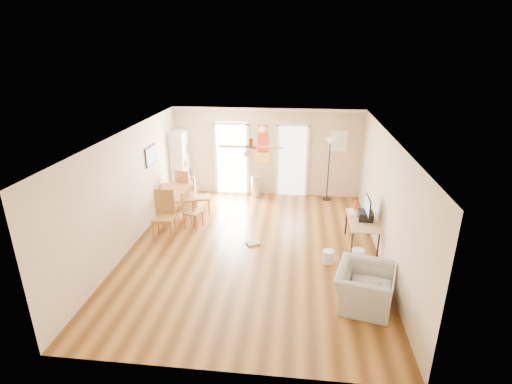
# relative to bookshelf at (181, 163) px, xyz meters

# --- Properties ---
(floor) EXTENTS (7.00, 7.00, 0.00)m
(floor) POSITION_rel_bookshelf_xyz_m (2.53, -3.20, -0.98)
(floor) COLOR brown
(floor) RESTS_ON ground
(ceiling) EXTENTS (5.50, 7.00, 0.00)m
(ceiling) POSITION_rel_bookshelf_xyz_m (2.53, -3.20, 1.62)
(ceiling) COLOR silver
(ceiling) RESTS_ON floor
(wall_back) EXTENTS (5.50, 0.04, 2.60)m
(wall_back) POSITION_rel_bookshelf_xyz_m (2.53, 0.30, 0.32)
(wall_back) COLOR beige
(wall_back) RESTS_ON floor
(wall_front) EXTENTS (5.50, 0.04, 2.60)m
(wall_front) POSITION_rel_bookshelf_xyz_m (2.53, -6.70, 0.32)
(wall_front) COLOR beige
(wall_front) RESTS_ON floor
(wall_left) EXTENTS (0.04, 7.00, 2.60)m
(wall_left) POSITION_rel_bookshelf_xyz_m (-0.22, -3.20, 0.32)
(wall_left) COLOR beige
(wall_left) RESTS_ON floor
(wall_right) EXTENTS (0.04, 7.00, 2.60)m
(wall_right) POSITION_rel_bookshelf_xyz_m (5.28, -3.20, 0.32)
(wall_right) COLOR beige
(wall_right) RESTS_ON floor
(crown_molding) EXTENTS (5.50, 7.00, 0.08)m
(crown_molding) POSITION_rel_bookshelf_xyz_m (2.53, -3.20, 1.58)
(crown_molding) COLOR white
(crown_molding) RESTS_ON wall_back
(kitchen_doorway) EXTENTS (0.90, 0.10, 2.10)m
(kitchen_doorway) POSITION_rel_bookshelf_xyz_m (1.48, 0.29, 0.07)
(kitchen_doorway) COLOR white
(kitchen_doorway) RESTS_ON wall_back
(bathroom_doorway) EXTENTS (0.80, 0.10, 2.10)m
(bathroom_doorway) POSITION_rel_bookshelf_xyz_m (3.28, 0.29, 0.07)
(bathroom_doorway) COLOR white
(bathroom_doorway) RESTS_ON wall_back
(wall_decal) EXTENTS (0.46, 0.03, 1.10)m
(wall_decal) POSITION_rel_bookshelf_xyz_m (2.41, 0.28, 0.57)
(wall_decal) COLOR red
(wall_decal) RESTS_ON wall_back
(ac_grille) EXTENTS (0.50, 0.04, 0.60)m
(ac_grille) POSITION_rel_bookshelf_xyz_m (4.58, 0.27, 0.72)
(ac_grille) COLOR white
(ac_grille) RESTS_ON wall_back
(framed_poster) EXTENTS (0.04, 0.66, 0.48)m
(framed_poster) POSITION_rel_bookshelf_xyz_m (-0.19, -1.80, 0.72)
(framed_poster) COLOR black
(framed_poster) RESTS_ON wall_left
(ceiling_fan) EXTENTS (1.24, 1.24, 0.20)m
(ceiling_fan) POSITION_rel_bookshelf_xyz_m (2.53, -3.50, 1.45)
(ceiling_fan) COLOR #593819
(ceiling_fan) RESTS_ON ceiling
(bookshelf) EXTENTS (0.54, 0.93, 1.95)m
(bookshelf) POSITION_rel_bookshelf_xyz_m (0.00, 0.00, 0.00)
(bookshelf) COLOR silver
(bookshelf) RESTS_ON floor
(dining_table) EXTENTS (1.26, 1.66, 0.74)m
(dining_table) POSITION_rel_bookshelf_xyz_m (0.38, -1.66, -0.61)
(dining_table) COLOR brown
(dining_table) RESTS_ON floor
(dining_chair_right_a) EXTENTS (0.49, 0.49, 1.01)m
(dining_chair_right_a) POSITION_rel_bookshelf_xyz_m (0.93, -1.32, -0.47)
(dining_chair_right_a) COLOR #A16E34
(dining_chair_right_a) RESTS_ON floor
(dining_chair_right_b) EXTENTS (0.47, 0.47, 0.94)m
(dining_chair_right_b) POSITION_rel_bookshelf_xyz_m (0.93, -2.25, -0.50)
(dining_chair_right_b) COLOR olive
(dining_chair_right_b) RESTS_ON floor
(dining_chair_near) EXTENTS (0.50, 0.50, 1.13)m
(dining_chair_near) POSITION_rel_bookshelf_xyz_m (0.39, -2.83, -0.41)
(dining_chair_near) COLOR olive
(dining_chair_near) RESTS_ON floor
(dining_chair_far) EXTENTS (0.53, 0.53, 1.06)m
(dining_chair_far) POSITION_rel_bookshelf_xyz_m (0.37, -0.81, -0.45)
(dining_chair_far) COLOR #AA6237
(dining_chair_far) RESTS_ON floor
(trash_can) EXTENTS (0.38, 0.38, 0.65)m
(trash_can) POSITION_rel_bookshelf_xyz_m (2.24, 0.02, -0.65)
(trash_can) COLOR silver
(trash_can) RESTS_ON floor
(torchiere_lamp) EXTENTS (0.36, 0.36, 1.84)m
(torchiere_lamp) POSITION_rel_bookshelf_xyz_m (4.34, 0.03, -0.06)
(torchiere_lamp) COLOR black
(torchiere_lamp) RESTS_ON floor
(computer_desk) EXTENTS (0.62, 1.24, 0.66)m
(computer_desk) POSITION_rel_bookshelf_xyz_m (4.93, -2.79, -0.64)
(computer_desk) COLOR tan
(computer_desk) RESTS_ON floor
(imac) EXTENTS (0.17, 0.59, 0.55)m
(imac) POSITION_rel_bookshelf_xyz_m (5.00, -2.81, -0.04)
(imac) COLOR black
(imac) RESTS_ON computer_desk
(keyboard) EXTENTS (0.15, 0.40, 0.01)m
(keyboard) POSITION_rel_bookshelf_xyz_m (4.73, -2.37, -0.31)
(keyboard) COLOR silver
(keyboard) RESTS_ON computer_desk
(printer) EXTENTS (0.33, 0.38, 0.19)m
(printer) POSITION_rel_bookshelf_xyz_m (4.98, -2.75, -0.22)
(printer) COLOR black
(printer) RESTS_ON computer_desk
(orange_bottle) EXTENTS (0.08, 0.08, 0.21)m
(orange_bottle) POSITION_rel_bookshelf_xyz_m (4.83, -2.21, -0.21)
(orange_bottle) COLOR #D64413
(orange_bottle) RESTS_ON computer_desk
(wastebasket_a) EXTENTS (0.30, 0.30, 0.28)m
(wastebasket_a) POSITION_rel_bookshelf_xyz_m (4.17, -3.57, -0.84)
(wastebasket_a) COLOR silver
(wastebasket_a) RESTS_ON floor
(wastebasket_b) EXTENTS (0.32, 0.32, 0.30)m
(wastebasket_b) POSITION_rel_bookshelf_xyz_m (4.78, -3.49, -0.82)
(wastebasket_b) COLOR white
(wastebasket_b) RESTS_ON floor
(floor_cloth) EXTENTS (0.37, 0.35, 0.04)m
(floor_cloth) POSITION_rel_bookshelf_xyz_m (2.50, -2.95, -0.96)
(floor_cloth) COLOR gray
(floor_cloth) RESTS_ON floor
(armchair) EXTENTS (1.17, 1.26, 0.69)m
(armchair) POSITION_rel_bookshelf_xyz_m (4.68, -4.91, -0.63)
(armchair) COLOR #989893
(armchair) RESTS_ON floor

